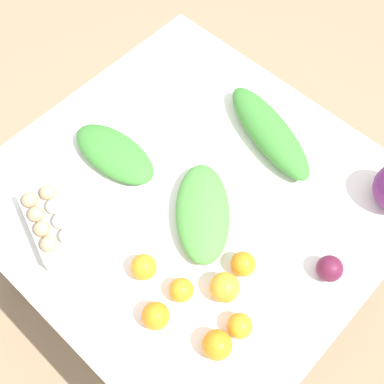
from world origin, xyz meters
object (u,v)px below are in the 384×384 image
(beet_root, at_px, (330,269))
(orange_2, at_px, (144,267))
(greens_bunch_kale, at_px, (203,212))
(orange_6, at_px, (155,316))
(orange_3, at_px, (243,264))
(greens_bunch_beet_tops, at_px, (114,154))
(orange_4, at_px, (217,345))
(greens_bunch_chard, at_px, (269,132))
(orange_0, at_px, (181,290))
(egg_carton, at_px, (51,223))
(orange_5, at_px, (240,326))
(orange_1, at_px, (225,287))

(beet_root, distance_m, orange_2, 0.49)
(greens_bunch_kale, height_order, orange_6, orange_6)
(orange_2, height_order, orange_3, orange_2)
(greens_bunch_kale, distance_m, orange_6, 0.32)
(greens_bunch_beet_tops, relative_size, orange_4, 3.81)
(orange_4, bearing_deg, orange_3, -65.96)
(orange_2, relative_size, orange_6, 0.98)
(greens_bunch_chard, distance_m, greens_bunch_beet_tops, 0.47)
(greens_bunch_chard, xyz_separation_m, greens_bunch_beet_tops, (0.29, 0.38, -0.01))
(orange_0, distance_m, orange_4, 0.17)
(orange_4, bearing_deg, egg_carton, 6.76)
(egg_carton, relative_size, orange_4, 3.39)
(orange_3, relative_size, orange_5, 1.04)
(greens_bunch_beet_tops, bearing_deg, orange_1, 170.15)
(orange_0, bearing_deg, orange_2, 11.31)
(egg_carton, height_order, greens_bunch_chard, egg_carton)
(greens_bunch_chard, relative_size, beet_root, 5.46)
(greens_bunch_beet_tops, xyz_separation_m, orange_5, (-0.61, 0.14, 0.00))
(orange_1, height_order, orange_2, orange_1)
(egg_carton, bearing_deg, orange_0, 34.58)
(orange_2, bearing_deg, greens_bunch_beet_tops, -30.78)
(orange_0, xyz_separation_m, orange_5, (-0.17, -0.03, 0.00))
(orange_1, bearing_deg, orange_4, 124.21)
(orange_2, bearing_deg, orange_1, -151.95)
(orange_2, bearing_deg, greens_bunch_chard, -86.45)
(greens_bunch_beet_tops, distance_m, orange_1, 0.53)
(beet_root, relative_size, orange_5, 1.09)
(orange_1, relative_size, orange_2, 1.13)
(greens_bunch_kale, distance_m, orange_3, 0.19)
(orange_1, bearing_deg, greens_bunch_beet_tops, -9.85)
(orange_1, bearing_deg, egg_carton, 21.82)
(greens_bunch_beet_tops, distance_m, orange_5, 0.63)
(orange_0, height_order, orange_3, orange_3)
(greens_bunch_beet_tops, xyz_separation_m, orange_2, (-0.33, 0.19, 0.00))
(orange_6, bearing_deg, beet_root, -121.11)
(greens_bunch_chard, xyz_separation_m, orange_2, (-0.04, 0.57, -0.00))
(beet_root, relative_size, orange_3, 1.05)
(orange_2, distance_m, orange_4, 0.28)
(greens_bunch_beet_tops, bearing_deg, greens_bunch_kale, -174.11)
(greens_bunch_chard, bearing_deg, greens_bunch_kale, 96.33)
(orange_1, bearing_deg, greens_bunch_chard, -63.75)
(orange_1, bearing_deg, orange_3, -84.15)
(greens_bunch_beet_tops, relative_size, orange_6, 4.01)
(beet_root, height_order, orange_1, orange_1)
(beet_root, height_order, orange_6, same)
(egg_carton, bearing_deg, greens_bunch_chard, 88.80)
(orange_0, relative_size, orange_1, 0.81)
(orange_0, relative_size, orange_5, 0.99)
(egg_carton, distance_m, orange_2, 0.29)
(greens_bunch_beet_tops, relative_size, orange_3, 4.27)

